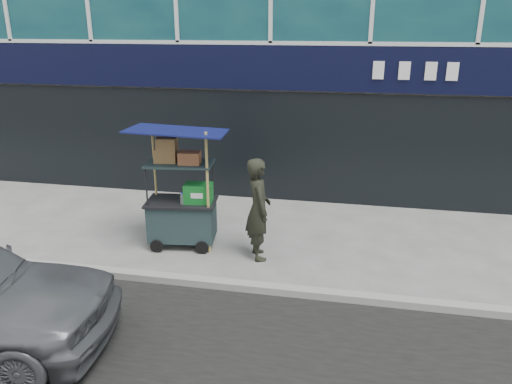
# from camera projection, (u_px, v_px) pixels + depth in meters

# --- Properties ---
(ground) EXTENTS (80.00, 80.00, 0.00)m
(ground) POSITION_uv_depth(u_px,v_px,m) (226.00, 281.00, 7.74)
(ground) COLOR #63635E
(ground) RESTS_ON ground
(curb) EXTENTS (80.00, 0.18, 0.12)m
(curb) POSITION_uv_depth(u_px,v_px,m) (223.00, 284.00, 7.53)
(curb) COLOR gray
(curb) RESTS_ON ground
(vendor_cart) EXTENTS (1.75, 1.33, 2.18)m
(vendor_cart) POSITION_uv_depth(u_px,v_px,m) (182.00, 205.00, 8.76)
(vendor_cart) COLOR black
(vendor_cart) RESTS_ON ground
(vendor_man) EXTENTS (0.63, 0.75, 1.74)m
(vendor_man) POSITION_uv_depth(u_px,v_px,m) (258.00, 209.00, 8.27)
(vendor_man) COLOR black
(vendor_man) RESTS_ON ground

